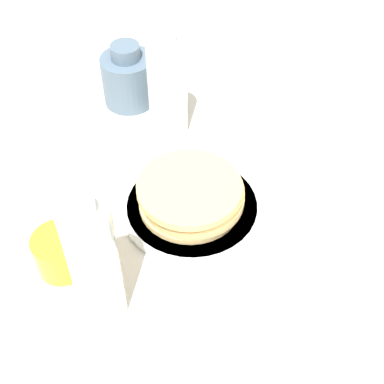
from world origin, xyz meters
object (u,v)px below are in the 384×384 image
object	(u,v)px
juice_glass	(61,252)
cream_jug	(128,78)
water_bottle_mid	(95,266)
plate	(192,206)
pancake_stack	(191,194)
water_bottle_near	(168,89)

from	to	relation	value
juice_glass	cream_jug	distance (m)	0.39
juice_glass	water_bottle_mid	size ratio (longest dim) A/B	0.34
plate	juice_glass	xyz separation A→B (m)	(0.16, 0.13, 0.02)
plate	juice_glass	world-z (taller)	juice_glass
juice_glass	pancake_stack	bearing A→B (deg)	-140.62
cream_jug	water_bottle_mid	distance (m)	0.46
cream_jug	juice_glass	bearing A→B (deg)	89.95
pancake_stack	juice_glass	bearing A→B (deg)	39.38
water_bottle_near	water_bottle_mid	distance (m)	0.37
cream_jug	water_bottle_mid	xyz separation A→B (m)	(-0.08, 0.45, 0.05)
plate	water_bottle_near	bearing A→B (deg)	-68.03
plate	water_bottle_mid	bearing A→B (deg)	66.48
plate	water_bottle_mid	world-z (taller)	water_bottle_mid
pancake_stack	plate	bearing A→B (deg)	-125.63
pancake_stack	water_bottle_near	bearing A→B (deg)	-68.48
juice_glass	water_bottle_mid	bearing A→B (deg)	141.72
plate	cream_jug	size ratio (longest dim) A/B	1.84
water_bottle_near	juice_glass	bearing A→B (deg)	73.58
juice_glass	water_bottle_mid	xyz separation A→B (m)	(-0.08, 0.06, 0.07)
pancake_stack	water_bottle_mid	bearing A→B (deg)	66.59
plate	cream_jug	world-z (taller)	cream_jug
pancake_stack	cream_jug	world-z (taller)	cream_jug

